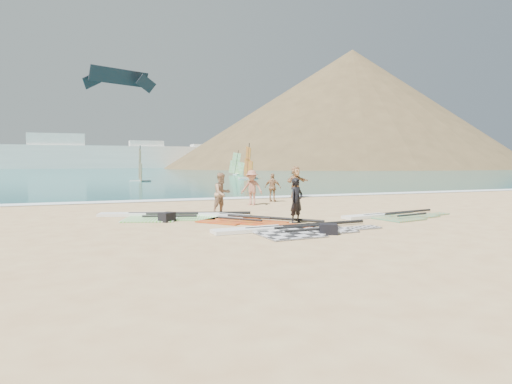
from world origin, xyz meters
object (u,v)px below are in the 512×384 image
object	(u,v)px
person_wetsuit	(297,201)
beachgoer_left	(222,193)
gear_bag_near	(167,217)
beachgoer_mid	(252,188)
rig_green	(160,216)
rig_red	(239,219)
rig_orange	(391,216)
gear_bag_far	(328,229)
beachgoer_right	(296,182)
beachgoer_back	(273,188)
rig_grey	(287,230)

from	to	relation	value
person_wetsuit	beachgoer_left	xyz separation A→B (m)	(-1.78, 3.72, 0.06)
gear_bag_near	beachgoer_mid	world-z (taller)	beachgoer_mid
rig_green	rig_red	bearing A→B (deg)	-17.65
gear_bag_near	beachgoer_left	world-z (taller)	beachgoer_left
rig_orange	gear_bag_far	size ratio (longest dim) A/B	9.45
gear_bag_far	beachgoer_right	bearing A→B (deg)	68.60
rig_red	person_wetsuit	xyz separation A→B (m)	(1.70, -1.54, 0.78)
person_wetsuit	beachgoer_back	bearing A→B (deg)	47.89
rig_green	person_wetsuit	bearing A→B (deg)	-20.79
rig_red	rig_grey	bearing A→B (deg)	-31.47
beachgoer_right	rig_orange	bearing A→B (deg)	-116.19
rig_red	beachgoer_right	size ratio (longest dim) A/B	2.53
gear_bag_far	beachgoer_right	size ratio (longest dim) A/B	0.27
rig_orange	beachgoer_right	world-z (taller)	beachgoer_right
rig_green	gear_bag_far	world-z (taller)	gear_bag_far
beachgoer_right	beachgoer_left	bearing A→B (deg)	-159.52
rig_green	beachgoer_right	distance (m)	11.42
rig_green	beachgoer_back	bearing A→B (deg)	50.99
gear_bag_near	rig_orange	bearing A→B (deg)	-12.35
rig_red	gear_bag_far	distance (m)	4.39
rig_green	gear_bag_near	bearing A→B (deg)	-70.80
rig_green	rig_orange	bearing A→B (deg)	-3.87
rig_green	beachgoer_left	size ratio (longest dim) A/B	3.45
rig_grey	beachgoer_mid	bearing A→B (deg)	73.88
beachgoer_left	person_wetsuit	bearing A→B (deg)	-87.04
beachgoer_mid	beachgoer_right	world-z (taller)	beachgoer_right
person_wetsuit	gear_bag_far	bearing A→B (deg)	-118.44
rig_grey	gear_bag_far	xyz separation A→B (m)	(1.01, -0.89, 0.11)
rig_red	beachgoer_left	distance (m)	2.34
rig_red	gear_bag_far	world-z (taller)	gear_bag_far
rig_green	person_wetsuit	distance (m)	5.69
rig_red	gear_bag_far	size ratio (longest dim) A/B	9.33
rig_green	rig_orange	distance (m)	9.38
rig_grey	rig_green	bearing A→B (deg)	119.35
rig_green	beachgoer_left	xyz separation A→B (m)	(2.68, 0.28, 0.84)
beachgoer_mid	gear_bag_near	bearing A→B (deg)	-94.79
rig_grey	gear_bag_far	bearing A→B (deg)	-45.27
gear_bag_far	beachgoer_back	size ratio (longest dim) A/B	0.34
rig_green	rig_red	distance (m)	3.35
gear_bag_far	beachgoer_mid	world-z (taller)	beachgoer_mid
person_wetsuit	beachgoer_back	size ratio (longest dim) A/B	1.03
rig_orange	beachgoer_mid	world-z (taller)	beachgoer_mid
beachgoer_right	person_wetsuit	bearing A→B (deg)	-138.92
gear_bag_near	beachgoer_mid	xyz separation A→B (m)	(5.13, 4.81, 0.73)
rig_green	gear_bag_near	xyz separation A→B (m)	(0.06, -1.40, 0.13)
gear_bag_far	beachgoer_right	xyz separation A→B (m)	(4.94, 12.60, 0.84)
beachgoer_left	beachgoer_back	xyz separation A→B (m)	(4.23, 4.41, -0.09)
beachgoer_left	rig_red	bearing A→B (deg)	-110.55
person_wetsuit	beachgoer_right	xyz separation A→B (m)	(4.80, 10.04, 0.17)
rig_grey	beachgoer_mid	size ratio (longest dim) A/B	3.14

